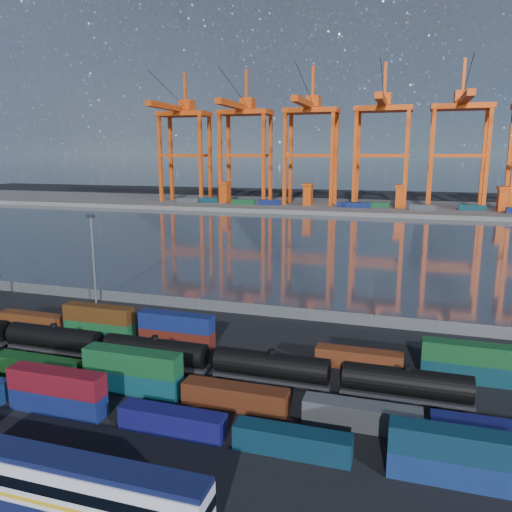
% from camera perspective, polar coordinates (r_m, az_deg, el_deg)
% --- Properties ---
extents(ground, '(700.00, 700.00, 0.00)m').
position_cam_1_polar(ground, '(62.56, -8.42, -14.34)').
color(ground, black).
rests_on(ground, ground).
extents(harbor_water, '(700.00, 700.00, 0.00)m').
position_cam_1_polar(harbor_water, '(159.87, 7.98, 1.59)').
color(harbor_water, '#2E3742').
rests_on(harbor_water, ground).
extents(far_quay, '(700.00, 70.00, 2.00)m').
position_cam_1_polar(far_quay, '(263.05, 11.73, 5.53)').
color(far_quay, '#514F4C').
rests_on(far_quay, ground).
extents(distant_mountains, '(2470.00, 1100.00, 520.00)m').
position_cam_1_polar(distant_mountains, '(1662.27, 19.33, 17.52)').
color(distant_mountains, '#1E2630').
rests_on(distant_mountains, ground).
extents(container_row_south, '(127.03, 2.24, 4.77)m').
position_cam_1_polar(container_row_south, '(48.36, 7.70, -20.22)').
color(container_row_south, '#3B3D40').
rests_on(container_row_south, ground).
extents(container_row_mid, '(140.48, 2.40, 5.11)m').
position_cam_1_polar(container_row_mid, '(65.89, -20.63, -11.87)').
color(container_row_mid, '#3D3F42').
rests_on(container_row_mid, ground).
extents(container_row_north, '(140.22, 2.26, 4.83)m').
position_cam_1_polar(container_row_north, '(69.50, 0.09, -9.92)').
color(container_row_north, '#0F244F').
rests_on(container_row_north, ground).
extents(tanker_string, '(91.87, 3.09, 4.42)m').
position_cam_1_polar(tanker_string, '(70.50, -17.05, -9.74)').
color(tanker_string, black).
rests_on(tanker_string, ground).
extents(waterfront_fence, '(160.12, 0.12, 2.20)m').
position_cam_1_polar(waterfront_fence, '(86.46, -0.39, -6.11)').
color(waterfront_fence, '#595B5E').
rests_on(waterfront_fence, ground).
extents(yard_light_mast, '(1.60, 0.40, 16.60)m').
position_cam_1_polar(yard_light_mast, '(95.91, -18.13, 0.19)').
color(yard_light_mast, slate).
rests_on(yard_light_mast, ground).
extents(gantry_cranes, '(202.12, 52.07, 70.51)m').
position_cam_1_polar(gantry_cranes, '(256.27, 10.24, 14.89)').
color(gantry_cranes, '#CE440E').
rests_on(gantry_cranes, ground).
extents(quay_containers, '(172.58, 10.99, 2.60)m').
position_cam_1_polar(quay_containers, '(249.78, 8.90, 5.86)').
color(quay_containers, navy).
rests_on(quay_containers, far_quay).
extents(straddle_carriers, '(140.00, 7.00, 11.10)m').
position_cam_1_polar(straddle_carriers, '(252.80, 11.00, 6.88)').
color(straddle_carriers, '#CE440E').
rests_on(straddle_carriers, far_quay).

